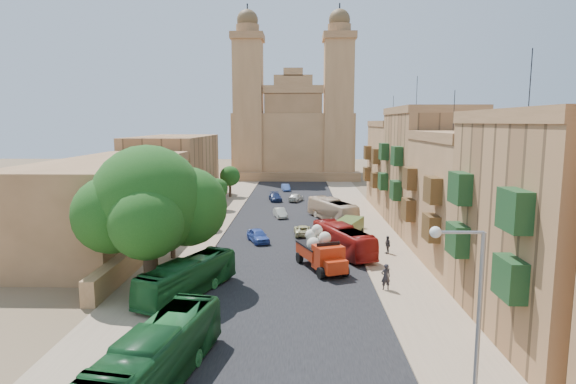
{
  "coord_description": "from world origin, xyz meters",
  "views": [
    {
      "loc": [
        1.3,
        -29.66,
        12.06
      ],
      "look_at": [
        0.0,
        26.0,
        4.0
      ],
      "focal_mm": 30.0,
      "sensor_mm": 36.0,
      "label": 1
    }
  ],
  "objects_px": {
    "olive_pickup": "(348,229)",
    "pedestrian_c": "(388,245)",
    "car_cream": "(303,230)",
    "bus_red_east": "(343,240)",
    "car_dkblue": "(275,197)",
    "car_blue_a": "(258,236)",
    "car_white_a": "(280,213)",
    "car_blue_b": "(286,188)",
    "ficus_tree": "(150,205)",
    "car_white_b": "(296,197)",
    "pedestrian_a": "(386,277)",
    "street_tree_a": "(172,224)",
    "church": "(293,134)",
    "street_tree_d": "(230,176)",
    "streetlamp": "(467,304)",
    "bus_green_south": "(158,356)",
    "street_tree_b": "(200,202)",
    "red_truck": "(321,251)",
    "bus_cream_east": "(332,210)",
    "street_tree_c": "(218,189)",
    "bus_green_north": "(188,277)"
  },
  "relations": [
    {
      "from": "red_truck",
      "to": "bus_cream_east",
      "type": "xyz_separation_m",
      "value": [
        2.25,
        20.05,
        -0.24
      ]
    },
    {
      "from": "ficus_tree",
      "to": "car_white_b",
      "type": "relative_size",
      "value": 2.79
    },
    {
      "from": "street_tree_c",
      "to": "car_cream",
      "type": "distance_m",
      "value": 19.1
    },
    {
      "from": "street_tree_d",
      "to": "car_white_b",
      "type": "distance_m",
      "value": 12.03
    },
    {
      "from": "church",
      "to": "bus_green_north",
      "type": "xyz_separation_m",
      "value": [
        -6.5,
        -75.9,
        -8.22
      ]
    },
    {
      "from": "ficus_tree",
      "to": "car_blue_b",
      "type": "height_order",
      "value": "ficus_tree"
    },
    {
      "from": "ficus_tree",
      "to": "bus_green_north",
      "type": "relative_size",
      "value": 1.13
    },
    {
      "from": "olive_pickup",
      "to": "car_blue_a",
      "type": "height_order",
      "value": "olive_pickup"
    },
    {
      "from": "street_tree_b",
      "to": "car_dkblue",
      "type": "xyz_separation_m",
      "value": [
        7.61,
        19.85,
        -2.48
      ]
    },
    {
      "from": "pedestrian_a",
      "to": "pedestrian_c",
      "type": "xyz_separation_m",
      "value": [
        1.9,
        9.77,
        -0.13
      ]
    },
    {
      "from": "red_truck",
      "to": "bus_green_south",
      "type": "distance_m",
      "value": 19.8
    },
    {
      "from": "red_truck",
      "to": "car_blue_a",
      "type": "height_order",
      "value": "red_truck"
    },
    {
      "from": "olive_pickup",
      "to": "bus_green_south",
      "type": "height_order",
      "value": "bus_green_south"
    },
    {
      "from": "street_tree_c",
      "to": "red_truck",
      "type": "height_order",
      "value": "street_tree_c"
    },
    {
      "from": "pedestrian_c",
      "to": "car_blue_b",
      "type": "bearing_deg",
      "value": -178.91
    },
    {
      "from": "street_tree_a",
      "to": "street_tree_b",
      "type": "distance_m",
      "value": 12.0
    },
    {
      "from": "streetlamp",
      "to": "car_white_a",
      "type": "xyz_separation_m",
      "value": [
        -8.85,
        42.86,
        -4.61
      ]
    },
    {
      "from": "street_tree_a",
      "to": "bus_red_east",
      "type": "distance_m",
      "value": 15.58
    },
    {
      "from": "bus_red_east",
      "to": "car_white_b",
      "type": "bearing_deg",
      "value": -102.87
    },
    {
      "from": "church",
      "to": "street_tree_d",
      "type": "relative_size",
      "value": 7.17
    },
    {
      "from": "car_cream",
      "to": "bus_red_east",
      "type": "bearing_deg",
      "value": 114.08
    },
    {
      "from": "bus_red_east",
      "to": "car_dkblue",
      "type": "distance_m",
      "value": 30.96
    },
    {
      "from": "red_truck",
      "to": "pedestrian_a",
      "type": "distance_m",
      "value": 6.61
    },
    {
      "from": "street_tree_b",
      "to": "car_cream",
      "type": "height_order",
      "value": "street_tree_b"
    },
    {
      "from": "car_white_b",
      "to": "pedestrian_c",
      "type": "bearing_deg",
      "value": 124.78
    },
    {
      "from": "church",
      "to": "car_dkblue",
      "type": "xyz_separation_m",
      "value": [
        -2.39,
        -34.76,
        -8.89
      ]
    },
    {
      "from": "car_blue_b",
      "to": "street_tree_a",
      "type": "bearing_deg",
      "value": -111.11
    },
    {
      "from": "pedestrian_c",
      "to": "car_white_a",
      "type": "bearing_deg",
      "value": -161.29
    },
    {
      "from": "street_tree_c",
      "to": "bus_green_south",
      "type": "relative_size",
      "value": 0.43
    },
    {
      "from": "pedestrian_c",
      "to": "red_truck",
      "type": "bearing_deg",
      "value": -65.53
    },
    {
      "from": "red_truck",
      "to": "pedestrian_c",
      "type": "xyz_separation_m",
      "value": [
        6.36,
        4.93,
        -0.73
      ]
    },
    {
      "from": "car_cream",
      "to": "pedestrian_a",
      "type": "height_order",
      "value": "pedestrian_a"
    },
    {
      "from": "red_truck",
      "to": "street_tree_d",
      "type": "bearing_deg",
      "value": 108.6
    },
    {
      "from": "olive_pickup",
      "to": "street_tree_c",
      "type": "bearing_deg",
      "value": 135.88
    },
    {
      "from": "street_tree_d",
      "to": "bus_cream_east",
      "type": "distance_m",
      "value": 24.56
    },
    {
      "from": "street_tree_d",
      "to": "olive_pickup",
      "type": "height_order",
      "value": "street_tree_d"
    },
    {
      "from": "street_tree_a",
      "to": "car_dkblue",
      "type": "height_order",
      "value": "street_tree_a"
    },
    {
      "from": "olive_pickup",
      "to": "car_white_b",
      "type": "bearing_deg",
      "value": 103.56
    },
    {
      "from": "car_dkblue",
      "to": "car_cream",
      "type": "bearing_deg",
      "value": -89.38
    },
    {
      "from": "street_tree_c",
      "to": "street_tree_d",
      "type": "distance_m",
      "value": 12.01
    },
    {
      "from": "car_white_a",
      "to": "car_blue_a",
      "type": "bearing_deg",
      "value": -111.32
    },
    {
      "from": "car_white_a",
      "to": "car_blue_b",
      "type": "relative_size",
      "value": 1.0
    },
    {
      "from": "church",
      "to": "pedestrian_a",
      "type": "height_order",
      "value": "church"
    },
    {
      "from": "car_dkblue",
      "to": "pedestrian_a",
      "type": "bearing_deg",
      "value": -85.47
    },
    {
      "from": "olive_pickup",
      "to": "pedestrian_c",
      "type": "distance_m",
      "value": 6.84
    },
    {
      "from": "car_dkblue",
      "to": "car_white_b",
      "type": "xyz_separation_m",
      "value": [
        3.21,
        -0.33,
        0.02
      ]
    },
    {
      "from": "street_tree_d",
      "to": "pedestrian_a",
      "type": "xyz_separation_m",
      "value": [
        17.6,
        -43.91,
        -2.41
      ]
    },
    {
      "from": "bus_green_south",
      "to": "car_white_b",
      "type": "relative_size",
      "value": 2.72
    },
    {
      "from": "bus_cream_east",
      "to": "pedestrian_c",
      "type": "xyz_separation_m",
      "value": [
        4.1,
        -15.12,
        -0.49
      ]
    },
    {
      "from": "red_truck",
      "to": "bus_cream_east",
      "type": "height_order",
      "value": "red_truck"
    }
  ]
}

